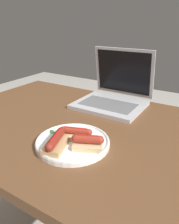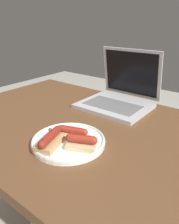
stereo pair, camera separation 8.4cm
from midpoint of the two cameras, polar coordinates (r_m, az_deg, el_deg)
The scene contains 7 objects.
desk at distance 0.95m, azimuth -1.56°, elevation -7.06°, with size 1.17×0.81×0.73m.
laptop at distance 1.08m, azimuth 9.99°, elevation 4.10°, with size 0.32×0.30×0.26m.
plate at distance 0.75m, azimuth -2.28°, elevation -7.66°, with size 0.25×0.25×0.02m.
sausage_toast_left at distance 0.75m, azimuth -1.36°, elevation -5.54°, with size 0.11×0.08×0.04m.
sausage_toast_middle at distance 0.71m, azimuth -6.83°, elevation -7.35°, with size 0.09×0.12×0.05m.
sausage_toast_right at distance 0.69m, azimuth 1.37°, elevation -7.92°, with size 0.11×0.09×0.05m.
salad_pile at distance 0.79m, azimuth -5.93°, elevation -5.26°, with size 0.07×0.06×0.01m.
Camera 2 is at (0.56, -0.60, 1.13)m, focal length 35.00 mm.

